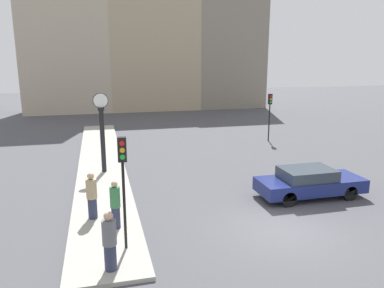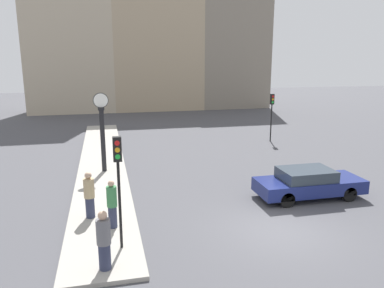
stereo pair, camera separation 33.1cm
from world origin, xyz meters
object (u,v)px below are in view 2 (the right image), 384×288
Objects in this scene: traffic_light_near at (118,169)px; pedestrian_grey_jacket at (104,241)px; pedestrian_green_hoodie at (112,204)px; pedestrian_tan_coat at (89,195)px; street_clock at (102,131)px; sedan_car at (308,183)px; traffic_light_far at (272,107)px.

pedestrian_grey_jacket is at bearing -114.17° from traffic_light_near.
pedestrian_tan_coat is (-0.80, 1.06, 0.02)m from pedestrian_green_hoodie.
street_clock is 2.33× the size of pedestrian_tan_coat.
street_clock is at bearing 84.69° from pedestrian_tan_coat.
pedestrian_grey_jacket is (-0.30, -2.70, 0.00)m from pedestrian_green_hoodie.
sedan_car is 8.97m from traffic_light_near.
street_clock reaches higher than traffic_light_far.
pedestrian_grey_jacket is at bearing -96.28° from pedestrian_green_hoodie.
pedestrian_tan_coat reaches higher than sedan_car.
pedestrian_green_hoodie is (-8.46, -1.35, 0.33)m from sedan_car.
traffic_light_far reaches higher than pedestrian_tan_coat.
sedan_car is 10.53m from street_clock.
traffic_light_near is at bearing -81.83° from pedestrian_green_hoodie.
street_clock is at bearing -156.13° from traffic_light_far.
sedan_car is 2.63× the size of pedestrian_tan_coat.
pedestrian_tan_coat is (-9.26, -0.29, 0.35)m from sedan_car.
pedestrian_grey_jacket is 3.80m from pedestrian_tan_coat.
pedestrian_tan_coat is at bearing 97.66° from pedestrian_grey_jacket.
pedestrian_tan_coat is at bearing 127.13° from pedestrian_green_hoodie.
traffic_light_near reaches higher than pedestrian_tan_coat.
traffic_light_near is at bearing -129.73° from traffic_light_far.
traffic_light_far is 1.99× the size of pedestrian_green_hoodie.
sedan_car is 9.65m from pedestrian_grey_jacket.
traffic_light_far is at bearing 23.87° from street_clock.
traffic_light_near is 3.27m from pedestrian_tan_coat.
sedan_car is at bearing 1.77° from pedestrian_tan_coat.
pedestrian_green_hoodie is (0.25, -7.04, -1.29)m from street_clock.
pedestrian_tan_coat is at bearing -178.23° from sedan_car.
pedestrian_green_hoodie is 0.99× the size of pedestrian_grey_jacket.
sedan_car is 2.65× the size of pedestrian_grey_jacket.
pedestrian_green_hoodie is 2.72m from pedestrian_grey_jacket.
traffic_light_far is (3.32, 11.02, 1.83)m from sedan_car.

